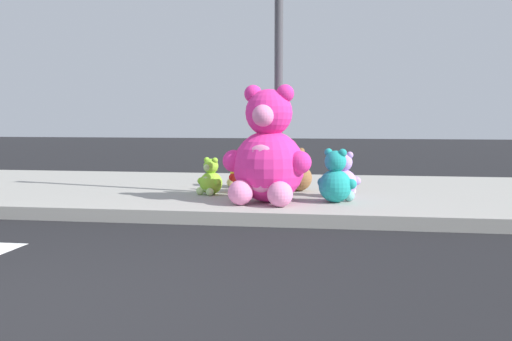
{
  "coord_description": "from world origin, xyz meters",
  "views": [
    {
      "loc": [
        1.91,
        -3.18,
        1.16
      ],
      "look_at": [
        0.83,
        3.6,
        0.55
      ],
      "focal_mm": 41.71,
      "sensor_mm": 36.0,
      "label": 1
    }
  ],
  "objects_px": {
    "plush_yellow": "(241,171)",
    "plush_lime": "(210,180)",
    "sign_pole": "(279,63)",
    "plush_pink_large": "(268,156)",
    "plush_brown": "(298,174)",
    "plush_lavender": "(343,179)",
    "plush_red": "(244,176)",
    "plush_teal": "(336,181)"
  },
  "relations": [
    {
      "from": "plush_pink_large",
      "to": "plush_teal",
      "type": "distance_m",
      "value": 0.87
    },
    {
      "from": "sign_pole",
      "to": "plush_brown",
      "type": "distance_m",
      "value": 1.59
    },
    {
      "from": "plush_red",
      "to": "plush_brown",
      "type": "height_order",
      "value": "plush_brown"
    },
    {
      "from": "plush_lime",
      "to": "plush_red",
      "type": "bearing_deg",
      "value": 40.84
    },
    {
      "from": "plush_yellow",
      "to": "sign_pole",
      "type": "bearing_deg",
      "value": -53.7
    },
    {
      "from": "plush_red",
      "to": "plush_yellow",
      "type": "relative_size",
      "value": 0.95
    },
    {
      "from": "plush_pink_large",
      "to": "plush_lime",
      "type": "relative_size",
      "value": 2.86
    },
    {
      "from": "plush_pink_large",
      "to": "plush_teal",
      "type": "relative_size",
      "value": 2.17
    },
    {
      "from": "plush_pink_large",
      "to": "plush_lavender",
      "type": "bearing_deg",
      "value": 36.31
    },
    {
      "from": "plush_lime",
      "to": "plush_brown",
      "type": "xyz_separation_m",
      "value": [
        1.11,
        0.57,
        0.04
      ]
    },
    {
      "from": "plush_brown",
      "to": "plush_lavender",
      "type": "bearing_deg",
      "value": -39.92
    },
    {
      "from": "sign_pole",
      "to": "plush_pink_large",
      "type": "relative_size",
      "value": 2.28
    },
    {
      "from": "plush_pink_large",
      "to": "plush_brown",
      "type": "height_order",
      "value": "plush_pink_large"
    },
    {
      "from": "plush_yellow",
      "to": "plush_pink_large",
      "type": "bearing_deg",
      "value": -68.02
    },
    {
      "from": "plush_red",
      "to": "plush_lavender",
      "type": "height_order",
      "value": "plush_lavender"
    },
    {
      "from": "plush_lavender",
      "to": "plush_lime",
      "type": "bearing_deg",
      "value": -178.67
    },
    {
      "from": "plush_lime",
      "to": "plush_brown",
      "type": "distance_m",
      "value": 1.24
    },
    {
      "from": "plush_lavender",
      "to": "plush_yellow",
      "type": "relative_size",
      "value": 0.99
    },
    {
      "from": "plush_lime",
      "to": "plush_red",
      "type": "relative_size",
      "value": 0.88
    },
    {
      "from": "plush_pink_large",
      "to": "plush_brown",
      "type": "bearing_deg",
      "value": 77.77
    },
    {
      "from": "plush_lavender",
      "to": "plush_yellow",
      "type": "bearing_deg",
      "value": 150.72
    },
    {
      "from": "plush_lime",
      "to": "plush_yellow",
      "type": "distance_m",
      "value": 0.91
    },
    {
      "from": "plush_red",
      "to": "plush_lime",
      "type": "bearing_deg",
      "value": -139.16
    },
    {
      "from": "sign_pole",
      "to": "plush_lavender",
      "type": "height_order",
      "value": "sign_pole"
    },
    {
      "from": "plush_lime",
      "to": "plush_red",
      "type": "height_order",
      "value": "plush_red"
    },
    {
      "from": "plush_brown",
      "to": "plush_yellow",
      "type": "distance_m",
      "value": 0.9
    },
    {
      "from": "plush_red",
      "to": "plush_lavender",
      "type": "distance_m",
      "value": 1.37
    },
    {
      "from": "plush_red",
      "to": "plush_teal",
      "type": "relative_size",
      "value": 0.87
    },
    {
      "from": "plush_pink_large",
      "to": "plush_teal",
      "type": "bearing_deg",
      "value": 9.68
    },
    {
      "from": "sign_pole",
      "to": "plush_teal",
      "type": "height_order",
      "value": "sign_pole"
    },
    {
      "from": "plush_lavender",
      "to": "plush_brown",
      "type": "bearing_deg",
      "value": 140.08
    },
    {
      "from": "plush_lavender",
      "to": "plush_teal",
      "type": "distance_m",
      "value": 0.52
    },
    {
      "from": "sign_pole",
      "to": "plush_lime",
      "type": "height_order",
      "value": "sign_pole"
    },
    {
      "from": "plush_pink_large",
      "to": "plush_yellow",
      "type": "distance_m",
      "value": 1.63
    },
    {
      "from": "plush_lavender",
      "to": "plush_brown",
      "type": "relative_size",
      "value": 0.98
    },
    {
      "from": "plush_red",
      "to": "plush_yellow",
      "type": "distance_m",
      "value": 0.55
    },
    {
      "from": "plush_yellow",
      "to": "plush_lime",
      "type": "bearing_deg",
      "value": -106.25
    },
    {
      "from": "plush_red",
      "to": "plush_teal",
      "type": "distance_m",
      "value": 1.5
    },
    {
      "from": "plush_pink_large",
      "to": "plush_brown",
      "type": "distance_m",
      "value": 1.24
    },
    {
      "from": "plush_lime",
      "to": "plush_lavender",
      "type": "xyz_separation_m",
      "value": [
        1.73,
        0.04,
        0.04
      ]
    },
    {
      "from": "sign_pole",
      "to": "plush_teal",
      "type": "bearing_deg",
      "value": -31.26
    },
    {
      "from": "plush_lime",
      "to": "sign_pole",
      "type": "bearing_deg",
      "value": -1.12
    }
  ]
}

